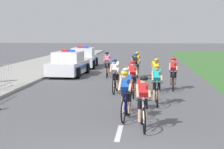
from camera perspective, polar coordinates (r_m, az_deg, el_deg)
name	(u,v)px	position (r m, az deg, el deg)	size (l,w,h in m)	color
sidewalk_slab	(7,76)	(22.51, -16.14, -0.25)	(4.87, 60.00, 0.12)	#A3A099
kerb_edge	(46,77)	(21.76, -10.36, -0.31)	(0.16, 60.00, 0.13)	#9E9E99
lane_markings_centre	(127,104)	(13.70, 2.33, -4.58)	(0.14, 17.60, 0.01)	white
cyclist_lead	(143,101)	(10.06, 4.88, -4.18)	(0.44, 1.72, 1.56)	black
cyclist_second	(126,94)	(11.12, 2.23, -3.12)	(0.46, 1.72, 1.56)	black
cyclist_third	(126,89)	(12.14, 2.15, -2.28)	(0.44, 1.72, 1.56)	black
cyclist_fourth	(157,84)	(13.43, 7.04, -1.46)	(0.42, 1.72, 1.56)	black
cyclist_fifth	(132,78)	(15.05, 3.22, -0.54)	(0.45, 1.72, 1.56)	black
cyclist_sixth	(156,74)	(16.43, 6.86, 0.03)	(0.45, 1.72, 1.56)	black
cyclist_seventh	(115,75)	(16.04, 0.51, -0.09)	(0.43, 1.72, 1.56)	black
cyclist_eighth	(173,73)	(17.07, 9.61, 0.23)	(0.44, 1.72, 1.56)	black
cyclist_ninth	(135,66)	(20.14, 3.61, 1.29)	(0.45, 1.72, 1.56)	black
cyclist_tenth	(107,64)	(21.47, -0.76, 1.64)	(0.43, 1.72, 1.56)	black
cyclist_eleventh	(137,64)	(21.60, 3.92, 1.65)	(0.45, 1.72, 1.56)	black
police_car_nearest	(69,65)	(22.57, -6.82, 1.56)	(2.16, 4.48, 1.59)	white
police_car_second	(83,58)	(27.75, -4.53, 2.54)	(2.18, 4.49, 1.59)	silver
crowd_barrier_rear	(1,77)	(17.19, -17.04, -0.40)	(0.56, 2.32, 1.07)	#B7BABF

